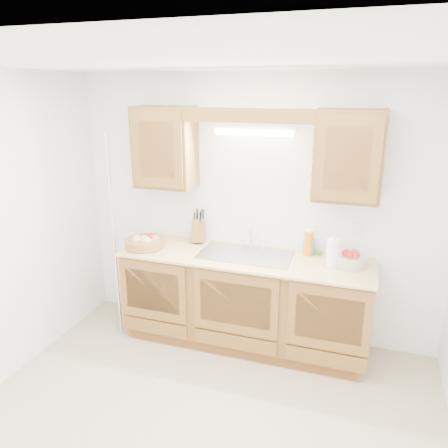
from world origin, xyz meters
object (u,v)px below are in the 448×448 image
at_px(knife_block, 198,230).
at_px(apple_bowl, 350,259).
at_px(fruit_basket, 145,242).
at_px(paper_towel, 333,253).

height_order(knife_block, apple_bowl, knife_block).
xyz_separation_m(fruit_basket, apple_bowl, (1.89, 0.14, 0.01)).
bearing_deg(paper_towel, apple_bowl, 21.49).
distance_m(knife_block, paper_towel, 1.33).
bearing_deg(fruit_basket, paper_towel, 2.89).
relative_size(knife_block, apple_bowl, 1.05).
distance_m(knife_block, apple_bowl, 1.47).
xyz_separation_m(knife_block, paper_towel, (1.32, -0.21, -0.00)).
bearing_deg(paper_towel, knife_block, 170.73).
relative_size(paper_towel, apple_bowl, 0.90).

